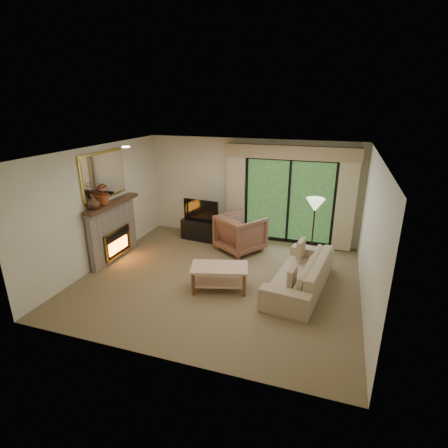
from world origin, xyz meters
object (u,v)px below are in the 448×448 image
(coffee_table, at_px, (219,278))
(armchair, at_px, (241,233))
(sofa, at_px, (300,273))
(media_console, at_px, (203,229))

(coffee_table, bearing_deg, armchair, 78.14)
(coffee_table, bearing_deg, sofa, 3.84)
(armchair, distance_m, sofa, 2.14)
(sofa, relative_size, coffee_table, 2.11)
(media_console, height_order, coffee_table, media_console)
(sofa, height_order, coffee_table, sofa)
(media_console, bearing_deg, coffee_table, -55.78)
(media_console, xyz_separation_m, sofa, (2.74, -1.82, 0.06))
(armchair, xyz_separation_m, coffee_table, (0.12, -1.93, -0.21))
(armchair, relative_size, sofa, 0.43)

